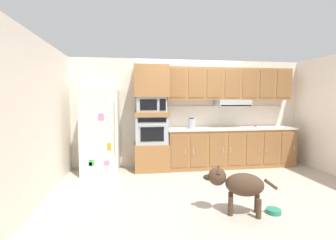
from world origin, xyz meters
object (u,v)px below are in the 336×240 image
(screwdriver, at_px, (256,126))
(dog, at_px, (238,184))
(dog_food_bowl, at_px, (273,211))
(built_in_oven, at_px, (151,130))
(refrigerator, at_px, (101,132))
(microwave, at_px, (151,104))
(electric_kettle, at_px, (192,123))

(screwdriver, bearing_deg, dog, -122.94)
(dog_food_bowl, bearing_deg, screwdriver, 67.01)
(built_in_oven, distance_m, dog, 2.52)
(refrigerator, distance_m, built_in_oven, 1.09)
(microwave, bearing_deg, electric_kettle, -2.99)
(dog, bearing_deg, dog_food_bowl, -166.99)
(screwdriver, xyz_separation_m, dog_food_bowl, (-1.03, -2.43, -0.90))
(microwave, relative_size, dog_food_bowl, 3.22)
(refrigerator, xyz_separation_m, screwdriver, (3.62, 0.16, 0.05))
(built_in_oven, bearing_deg, microwave, -0.77)
(built_in_oven, relative_size, dog, 0.75)
(built_in_oven, xyz_separation_m, dog, (1.01, -2.26, -0.49))
(built_in_oven, relative_size, microwave, 1.09)
(electric_kettle, bearing_deg, built_in_oven, 177.01)
(microwave, distance_m, electric_kettle, 1.00)
(electric_kettle, xyz_separation_m, dog_food_bowl, (0.60, -2.28, -1.00))
(dog, bearing_deg, screwdriver, -101.47)
(dog, bearing_deg, built_in_oven, -44.42)
(refrigerator, height_order, screwdriver, refrigerator)
(built_in_oven, bearing_deg, dog_food_bowl, -57.14)
(microwave, height_order, dog, microwave)
(screwdriver, distance_m, dog, 2.85)
(electric_kettle, bearing_deg, dog_food_bowl, -75.27)
(electric_kettle, distance_m, dog_food_bowl, 2.56)
(microwave, xyz_separation_m, screwdriver, (2.54, 0.10, -0.53))
(screwdriver, distance_m, dog_food_bowl, 2.79)
(refrigerator, distance_m, dog_food_bowl, 3.54)
(electric_kettle, bearing_deg, refrigerator, -179.41)
(dog_food_bowl, bearing_deg, microwave, 122.86)
(microwave, bearing_deg, built_in_oven, 179.23)
(dog, bearing_deg, microwave, -44.42)
(microwave, distance_m, dog_food_bowl, 3.12)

